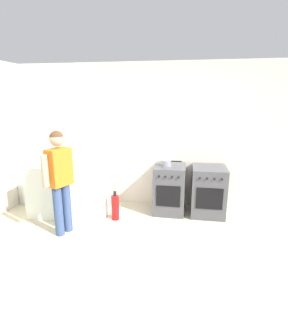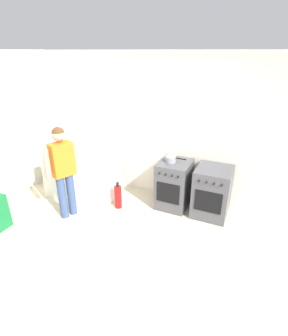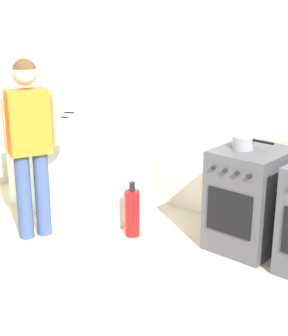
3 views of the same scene
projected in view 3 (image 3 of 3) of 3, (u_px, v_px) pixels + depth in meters
The scene contains 12 objects.
ground_plane at pixel (80, 310), 3.46m from camera, with size 8.00×8.00×0.00m, color beige.
back_wall at pixel (241, 84), 4.46m from camera, with size 6.00×0.10×2.60m, color silver.
counter_unit at pixel (76, 166), 5.03m from camera, with size 1.30×0.70×0.90m, color white.
oven_left at pixel (249, 199), 4.25m from camera, with size 0.53×0.62×0.85m.
pot at pixel (243, 143), 4.12m from camera, with size 0.36×0.18×0.11m.
knife_carving at pixel (42, 120), 4.91m from camera, with size 0.30×0.19×0.01m.
knife_chef at pixel (71, 118), 4.98m from camera, with size 0.30×0.13×0.01m.
knife_bread at pixel (60, 112), 5.25m from camera, with size 0.33×0.17×0.01m.
knife_paring at pixel (60, 126), 4.68m from camera, with size 0.21×0.03×0.01m.
person at pixel (29, 136), 4.30m from camera, with size 0.32×0.53×1.55m.
fire_extinguisher at pixel (132, 213), 4.51m from camera, with size 0.13×0.13×0.50m.
larder_cabinet at pixel (49, 93), 5.80m from camera, with size 0.48×0.44×2.00m, color white.
Camera 3 is at (2.29, -1.98, 1.98)m, focal length 55.00 mm.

